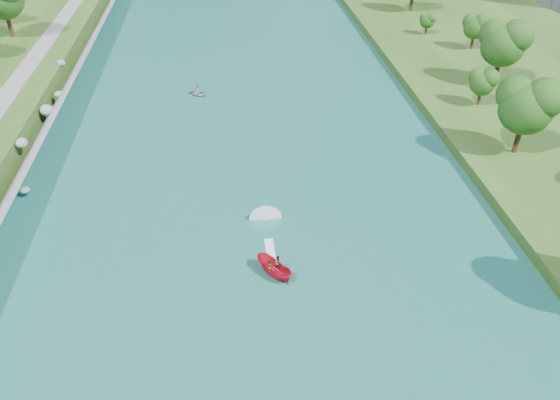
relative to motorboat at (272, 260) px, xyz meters
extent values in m
plane|color=#2D5119|center=(-2.09, -7.51, -0.82)|extent=(260.00, 260.00, 0.00)
cube|color=#19615B|center=(-2.09, 12.49, -0.77)|extent=(55.00, 240.00, 0.10)
cube|color=slate|center=(-27.94, 12.49, 0.98)|extent=(3.54, 236.00, 4.05)
ellipsoid|color=gray|center=(-27.15, 15.06, 0.09)|extent=(1.11, 1.22, 0.64)
ellipsoid|color=gray|center=(-28.82, 22.23, 2.43)|extent=(1.45, 1.74, 1.13)
ellipsoid|color=gray|center=(-28.60, 33.09, 1.68)|extent=(1.86, 2.07, 1.46)
ellipsoid|color=gray|center=(-28.26, 39.12, 1.45)|extent=(1.31, 1.66, 0.75)
ellipsoid|color=gray|center=(-29.61, 48.39, 2.80)|extent=(1.38, 1.21, 1.08)
ellipsoid|color=#124614|center=(32.25, 16.39, 6.51)|extent=(6.99, 6.99, 11.66)
ellipsoid|color=#124614|center=(33.34, 30.29, 3.90)|extent=(3.87, 3.87, 6.45)
ellipsoid|color=#124614|center=(39.13, 37.63, 6.63)|extent=(7.14, 7.14, 11.90)
ellipsoid|color=#124614|center=(41.83, 53.47, 4.38)|extent=(4.45, 4.45, 7.41)
ellipsoid|color=#124614|center=(36.14, 62.29, 3.11)|extent=(2.92, 2.92, 4.87)
imported|color=red|center=(-0.01, -1.37, 0.12)|extent=(3.95, 4.43, 1.68)
imported|color=#66605B|center=(-0.41, -1.77, 0.46)|extent=(0.69, 0.54, 1.67)
imported|color=#66605B|center=(0.49, -0.87, 0.38)|extent=(0.76, 0.61, 1.51)
cube|color=white|center=(-0.01, 1.63, -0.69)|extent=(0.90, 5.00, 0.06)
imported|color=#989AA1|center=(-7.77, 41.31, -0.39)|extent=(3.92, 3.82, 0.66)
imported|color=#66605B|center=(-7.77, 41.31, 0.19)|extent=(0.72, 0.53, 1.33)
camera|label=1|loc=(-3.62, -39.91, 34.99)|focal=35.00mm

